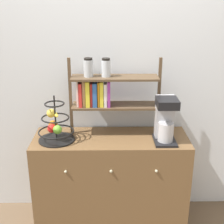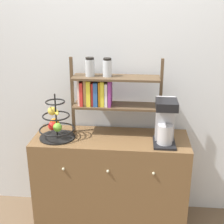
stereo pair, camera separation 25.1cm
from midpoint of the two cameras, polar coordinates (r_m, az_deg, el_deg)
The scene contains 5 objects.
wall_back at distance 2.70m, azimuth 3.02°, elevation 6.95°, with size 7.00×0.05×2.60m, color silver.
sideboard at distance 2.80m, azimuth 2.42°, elevation -12.42°, with size 1.29×0.48×0.82m.
coffee_maker at distance 2.49m, azimuth 12.57°, elevation -1.71°, with size 0.17×0.23×0.37m.
fruit_stand at distance 2.57m, azimuth -7.51°, elevation -2.23°, with size 0.30×0.30×0.38m.
shelf_hutch at distance 2.56m, azimuth 1.30°, elevation 4.03°, with size 0.75×0.20×0.65m.
Camera 2 is at (0.23, -2.12, 1.91)m, focal length 50.00 mm.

